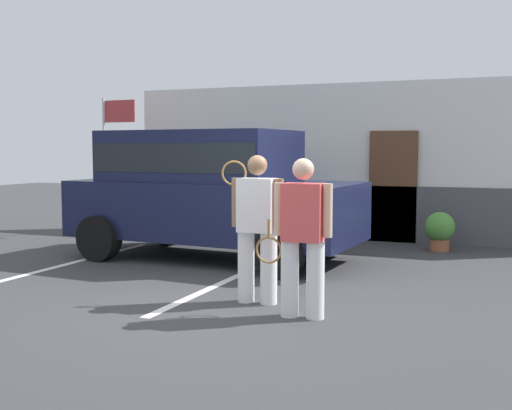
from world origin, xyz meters
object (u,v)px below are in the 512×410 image
at_px(tennis_player_man, 257,226).
at_px(potted_plant_by_porch, 440,229).
at_px(flag_pole, 112,139).
at_px(tennis_player_woman, 302,236).
at_px(parked_suv, 208,188).

height_order(tennis_player_man, potted_plant_by_porch, tennis_player_man).
relative_size(potted_plant_by_porch, flag_pole, 0.24).
relative_size(tennis_player_woman, flag_pole, 0.60).
height_order(potted_plant_by_porch, flag_pole, flag_pole).
xyz_separation_m(tennis_player_woman, flag_pole, (-5.74, 4.85, 1.09)).
bearing_deg(tennis_player_man, flag_pole, -41.80).
distance_m(parked_suv, potted_plant_by_porch, 4.09).
bearing_deg(potted_plant_by_porch, flag_pole, -178.22).
bearing_deg(flag_pole, tennis_player_man, -41.24).
bearing_deg(flag_pole, parked_suv, -31.71).
distance_m(parked_suv, tennis_player_woman, 3.83).
xyz_separation_m(parked_suv, tennis_player_man, (1.85, -2.45, -0.26)).
bearing_deg(tennis_player_man, potted_plant_by_porch, -108.58).
distance_m(tennis_player_woman, flag_pole, 7.60).
relative_size(tennis_player_man, potted_plant_by_porch, 2.50).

